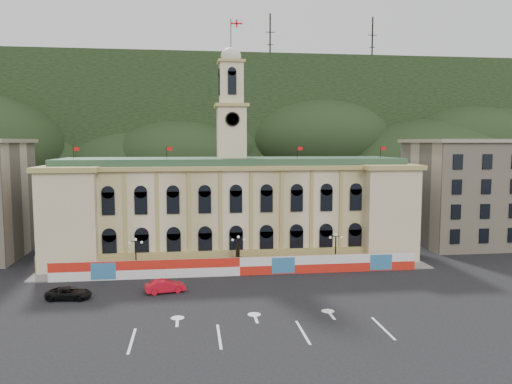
{
  "coord_description": "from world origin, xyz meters",
  "views": [
    {
      "loc": [
        -6.43,
        -51.12,
        18.15
      ],
      "look_at": [
        2.62,
        18.0,
        11.11
      ],
      "focal_mm": 35.0,
      "sensor_mm": 36.0,
      "label": 1
    }
  ],
  "objects": [
    {
      "name": "hill_ridge",
      "position": [
        0.03,
        121.99,
        19.48
      ],
      "size": [
        230.0,
        80.0,
        64.0
      ],
      "color": "black",
      "rests_on": "ground"
    },
    {
      "name": "red_sedan",
      "position": [
        -9.67,
        8.49,
        0.79
      ],
      "size": [
        3.74,
        5.51,
        1.58
      ],
      "primitive_type": "imported",
      "rotation": [
        0.0,
        0.0,
        1.79
      ],
      "color": "red",
      "rests_on": "ground"
    },
    {
      "name": "lamp_left",
      "position": [
        -14.0,
        17.0,
        3.07
      ],
      "size": [
        1.96,
        0.44,
        5.15
      ],
      "color": "black",
      "rests_on": "ground"
    },
    {
      "name": "lamp_right",
      "position": [
        14.0,
        17.0,
        3.07
      ],
      "size": [
        1.96,
        0.44,
        5.15
      ],
      "color": "black",
      "rests_on": "ground"
    },
    {
      "name": "statue",
      "position": [
        0.0,
        18.0,
        1.19
      ],
      "size": [
        1.4,
        1.4,
        3.72
      ],
      "color": "#595651",
      "rests_on": "ground"
    },
    {
      "name": "side_building_right",
      "position": [
        43.0,
        30.93,
        9.33
      ],
      "size": [
        21.0,
        17.0,
        18.6
      ],
      "color": "#BEAE92",
      "rests_on": "ground"
    },
    {
      "name": "hoarding_fence",
      "position": [
        0.06,
        15.07,
        1.25
      ],
      "size": [
        50.0,
        0.44,
        2.5
      ],
      "color": "red",
      "rests_on": "ground"
    },
    {
      "name": "lamp_center",
      "position": [
        0.0,
        17.0,
        3.07
      ],
      "size": [
        1.96,
        0.44,
        5.15
      ],
      "color": "black",
      "rests_on": "ground"
    },
    {
      "name": "pavement",
      "position": [
        0.0,
        17.75,
        0.08
      ],
      "size": [
        56.0,
        5.5,
        0.16
      ],
      "primitive_type": "cube",
      "color": "slate",
      "rests_on": "ground"
    },
    {
      "name": "lane_markings",
      "position": [
        0.0,
        -5.0,
        0.0
      ],
      "size": [
        26.0,
        10.0,
        0.02
      ],
      "primitive_type": null,
      "color": "white",
      "rests_on": "ground"
    },
    {
      "name": "ground",
      "position": [
        0.0,
        0.0,
        0.0
      ],
      "size": [
        260.0,
        260.0,
        0.0
      ],
      "primitive_type": "plane",
      "color": "black",
      "rests_on": "ground"
    },
    {
      "name": "black_suv",
      "position": [
        -20.6,
        7.35,
        0.71
      ],
      "size": [
        3.36,
        5.55,
        1.41
      ],
      "primitive_type": "imported",
      "rotation": [
        0.0,
        0.0,
        1.47
      ],
      "color": "black",
      "rests_on": "ground"
    },
    {
      "name": "city_hall",
      "position": [
        0.0,
        27.63,
        7.85
      ],
      "size": [
        56.2,
        17.6,
        37.1
      ],
      "color": "beige",
      "rests_on": "ground"
    }
  ]
}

